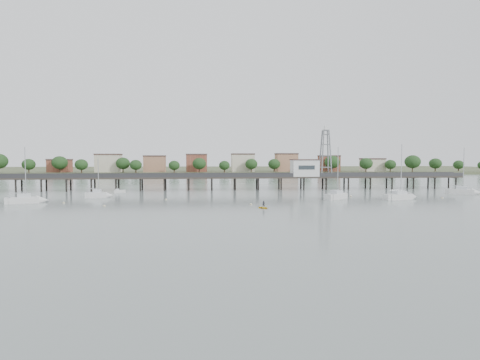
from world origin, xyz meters
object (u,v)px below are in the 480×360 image
object	(u,v)px
lattice_tower	(325,153)
white_tender	(120,191)
sailboat_b	(101,195)
sailboat_e	(466,192)
sailboat_a	(30,200)
yellow_dinghy	(264,208)
sailboat_d	(404,197)
pier	(223,177)
sailboat_c	(339,196)

from	to	relation	value
lattice_tower	white_tender	size ratio (longest dim) A/B	4.71
sailboat_b	sailboat_e	bearing A→B (deg)	-8.94
sailboat_a	white_tender	xyz separation A→B (m)	(13.94, 24.14, -0.27)
sailboat_a	yellow_dinghy	distance (m)	50.71
sailboat_a	white_tender	world-z (taller)	sailboat_a
lattice_tower	sailboat_e	distance (m)	39.59
sailboat_b	sailboat_d	distance (m)	72.78
sailboat_e	yellow_dinghy	bearing A→B (deg)	-127.64
lattice_tower	pier	bearing A→B (deg)	-180.00
sailboat_a	sailboat_e	size ratio (longest dim) A/B	0.97
sailboat_a	sailboat_e	xyz separation A→B (m)	(107.53, 11.27, -0.00)
pier	sailboat_e	world-z (taller)	sailboat_e
lattice_tower	sailboat_b	size ratio (longest dim) A/B	1.56
sailboat_b	sailboat_d	world-z (taller)	sailboat_d
sailboat_a	yellow_dinghy	world-z (taller)	sailboat_a
pier	white_tender	bearing A→B (deg)	-167.16
sailboat_c	sailboat_b	world-z (taller)	sailboat_c
sailboat_c	yellow_dinghy	bearing A→B (deg)	-179.21
sailboat_c	white_tender	distance (m)	59.61
sailboat_b	sailboat_d	xyz separation A→B (m)	(71.98, -10.77, -0.02)
lattice_tower	sailboat_c	world-z (taller)	lattice_tower
pier	sailboat_b	distance (m)	37.19
sailboat_a	sailboat_c	world-z (taller)	sailboat_c
sailboat_b	yellow_dinghy	size ratio (longest dim) A/B	4.33
lattice_tower	sailboat_b	distance (m)	66.59
sailboat_c	sailboat_b	distance (m)	57.97
lattice_tower	sailboat_e	world-z (taller)	lattice_tower
sailboat_d	white_tender	xyz separation A→B (m)	(-70.18, 24.24, -0.27)
pier	white_tender	distance (m)	30.24
pier	sailboat_c	xyz separation A→B (m)	(26.32, -28.14, -3.15)
yellow_dinghy	sailboat_b	bearing A→B (deg)	112.15
lattice_tower	sailboat_c	distance (m)	30.46
sailboat_a	yellow_dinghy	bearing A→B (deg)	-37.56
sailboat_a	sailboat_b	bearing A→B (deg)	19.43
white_tender	yellow_dinghy	world-z (taller)	yellow_dinghy
sailboat_d	pier	bearing A→B (deg)	128.79
sailboat_e	white_tender	bearing A→B (deg)	-158.51
sailboat_a	sailboat_c	size ratio (longest dim) A/B	0.98
pier	lattice_tower	world-z (taller)	lattice_tower
pier	sailboat_b	size ratio (longest dim) A/B	15.06
white_tender	yellow_dinghy	bearing A→B (deg)	-59.23
lattice_tower	yellow_dinghy	size ratio (longest dim) A/B	6.74
lattice_tower	sailboat_b	bearing A→B (deg)	-162.15
white_tender	sailboat_d	bearing A→B (deg)	-30.95
sailboat_c	white_tender	xyz separation A→B (m)	(-55.62, 21.46, -0.27)
pier	white_tender	size ratio (longest dim) A/B	45.56
sailboat_b	white_tender	distance (m)	13.60
lattice_tower	sailboat_c	size ratio (longest dim) A/B	1.20
sailboat_b	yellow_dinghy	distance (m)	44.05
sailboat_c	lattice_tower	bearing A→B (deg)	42.04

